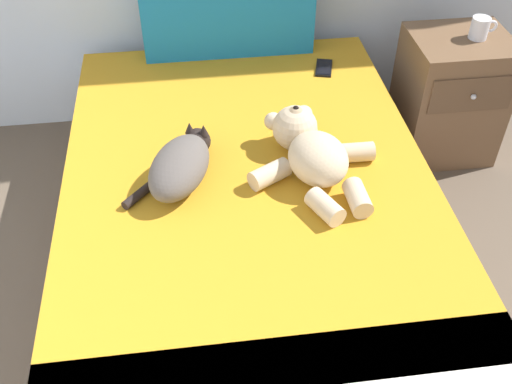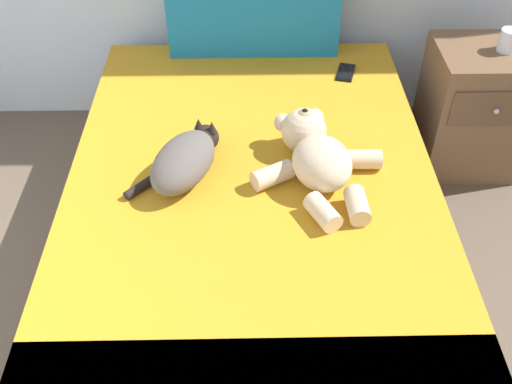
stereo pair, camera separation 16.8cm
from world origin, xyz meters
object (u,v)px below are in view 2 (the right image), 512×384
teddy_bear (316,155)px  mug (509,40)px  nightstand (474,109)px  bed (252,219)px  cell_phone (346,72)px  cat (186,160)px

teddy_bear → mug: mug is taller
nightstand → mug: (0.06, -0.00, 0.35)m
bed → nightstand: bearing=31.0°
bed → nightstand: nightstand is taller
cell_phone → mug: size_ratio=1.35×
bed → mug: (1.09, 0.62, 0.43)m
bed → mug: mug is taller
cat → mug: mug is taller
bed → cell_phone: cell_phone is taller
cat → mug: 1.47m
cat → cell_phone: 0.97m
nightstand → mug: mug is taller
cat → mug: size_ratio=3.49×
bed → nightstand: size_ratio=3.41×
mug → teddy_bear: bearing=-145.3°
cat → teddy_bear: (0.47, 0.01, 0.01)m
cat → bed: bearing=-2.4°
bed → cat: 0.38m
bed → mug: size_ratio=17.09×
teddy_bear → mug: bearing=34.7°
bed → cell_phone: bearing=58.5°
cat → nightstand: nightstand is taller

